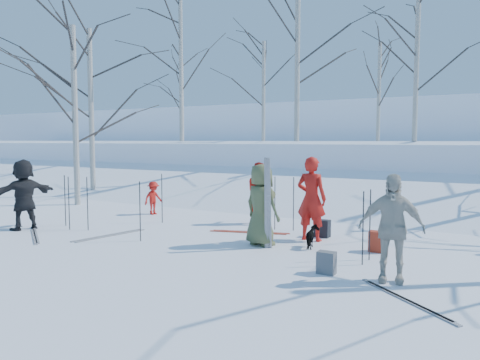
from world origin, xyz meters
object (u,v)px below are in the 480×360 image
Objects in this scene: skier_red_north at (311,199)px; dog at (312,237)px; skier_redor_behind at (260,193)px; backpack_grey at (326,263)px; skier_red_seated at (153,198)px; skier_olive_center at (261,205)px; skier_cream_east at (391,228)px; backpack_dark at (322,228)px; skier_grey_west at (24,194)px; backpack_red at (377,242)px.

skier_red_north is 3.36× the size of dog.
backpack_grey is (3.23, -3.70, -0.64)m from skier_redor_behind.
skier_red_seated is 7.54m from backpack_grey.
skier_red_seated is (-5.50, 1.05, -0.44)m from skier_red_north.
skier_olive_center is 2.47m from backpack_grey.
skier_cream_east is at bearing 175.45° from skier_redor_behind.
backpack_dark is (5.60, -0.57, -0.30)m from skier_red_seated.
skier_grey_west reaches higher than skier_cream_east.
backpack_dark is (-1.12, 2.84, 0.01)m from backpack_grey.
skier_olive_center is 0.98× the size of skier_grey_west.
backpack_red is (3.58, -1.70, -0.62)m from skier_redor_behind.
dog is 1.40× the size of backpack_dark.
skier_olive_center is 1.01× the size of skier_cream_east.
skier_redor_behind is at bearing -72.81° from skier_red_seated.
skier_red_seated is at bearing 174.19° from backpack_dark.
backpack_red is (1.26, 0.35, -0.03)m from dog.
skier_red_north reaches higher than skier_grey_west.
skier_redor_behind is (-2.01, 1.34, -0.11)m from skier_red_north.
skier_red_north reaches higher than backpack_red.
skier_cream_east is 0.97× the size of skier_grey_west.
skier_cream_east is at bearing 124.30° from dog.
skier_cream_east is 8.98m from skier_grey_west.
skier_red_north is 1.88× the size of skier_red_seated.
backpack_grey is at bearing 161.28° from skier_olive_center.
dog is (0.31, -0.71, -0.71)m from skier_red_north.
backpack_red is at bearing -169.78° from skier_redor_behind.
skier_cream_east is at bearing 104.40° from skier_grey_west.
skier_redor_behind is 4.37× the size of backpack_grey.
skier_olive_center is at bearing 145.39° from backpack_grey.
skier_grey_west is 7.98m from backpack_grey.
dog is at bearing -79.48° from backpack_dark.
skier_red_north is at bearing -178.09° from skier_redor_behind.
skier_olive_center is 1.83m from backpack_dark.
skier_red_seated reaches higher than backpack_red.
backpack_grey is (1.22, -2.36, -0.75)m from skier_red_north.
backpack_grey is 0.95× the size of backpack_dark.
backpack_dark is at bearing -98.97° from skier_red_north.
skier_olive_center is at bearing 116.50° from skier_grey_west.
skier_olive_center reaches higher than backpack_dark.
skier_grey_west is (-6.00, -1.42, 0.01)m from skier_olive_center.
skier_red_north is 2.76m from backpack_grey.
skier_redor_behind is 4.15× the size of backpack_dark.
skier_red_north is 1.77m from backpack_red.
backpack_dark is at bearing 111.63° from backpack_grey.
backpack_grey is (-0.35, -2.00, -0.02)m from backpack_red.
dog is (7.05, 1.73, -0.65)m from skier_grey_west.
skier_red_seated reaches higher than backpack_grey.
skier_cream_east is 1.23m from backpack_grey.
skier_red_seated is 2.51× the size of backpack_dark.
skier_red_north reaches higher than backpack_grey.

